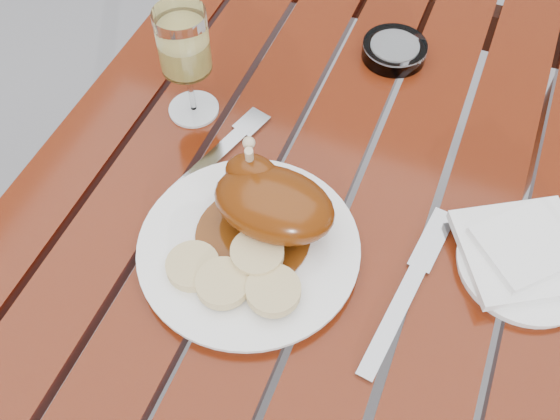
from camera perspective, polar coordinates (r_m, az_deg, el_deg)
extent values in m
plane|color=slate|center=(1.56, 1.69, -14.68)|extent=(60.00, 60.00, 0.00)
cube|color=maroon|center=(1.21, 2.13, -8.54)|extent=(0.80, 1.20, 0.75)
cylinder|color=white|center=(0.82, -2.86, -3.58)|extent=(0.38, 0.38, 0.02)
cylinder|color=#59280A|center=(0.82, -2.48, -2.34)|extent=(0.15, 0.15, 0.00)
ellipsoid|color=#743108|center=(0.79, -0.56, 0.51)|extent=(0.16, 0.11, 0.08)
ellipsoid|color=#743108|center=(0.81, -2.52, 3.19)|extent=(0.08, 0.05, 0.06)
cylinder|color=#C6B28C|center=(0.80, -2.75, 4.36)|extent=(0.02, 0.04, 0.08)
cylinder|color=#DABB85|center=(0.80, -7.97, -5.10)|extent=(0.07, 0.07, 0.02)
cylinder|color=#DABB85|center=(0.77, -5.25, -6.68)|extent=(0.07, 0.07, 0.02)
cylinder|color=#DABB85|center=(0.76, -0.62, -7.37)|extent=(0.07, 0.07, 0.02)
cylinder|color=#DABB85|center=(0.78, -2.10, -3.96)|extent=(0.07, 0.07, 0.02)
cylinder|color=#DDCA64|center=(0.93, -8.51, 12.96)|extent=(0.10, 0.10, 0.18)
cylinder|color=white|center=(0.87, 21.52, -4.69)|extent=(0.20, 0.20, 0.01)
cube|color=white|center=(0.86, 21.27, -3.49)|extent=(0.21, 0.20, 0.01)
cylinder|color=#B2B7BC|center=(1.09, 10.40, 14.16)|extent=(0.14, 0.14, 0.03)
cube|color=gray|center=(0.93, -5.87, 4.97)|extent=(0.07, 0.18, 0.01)
cube|color=gray|center=(0.81, 11.09, -8.17)|extent=(0.05, 0.23, 0.01)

